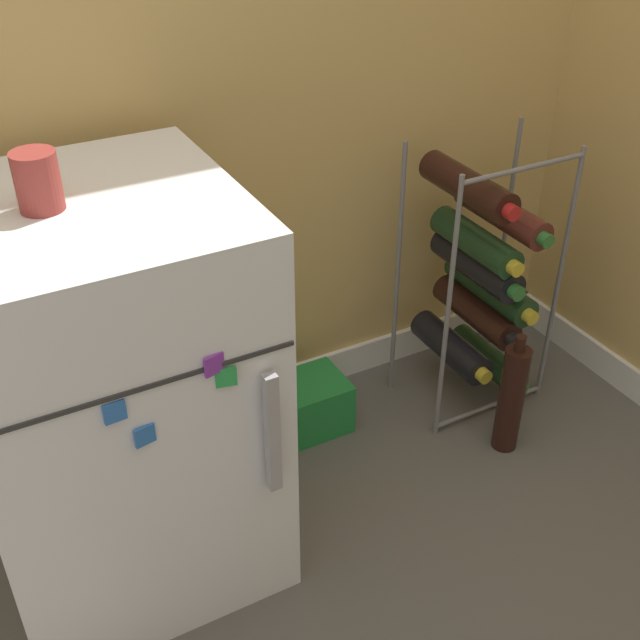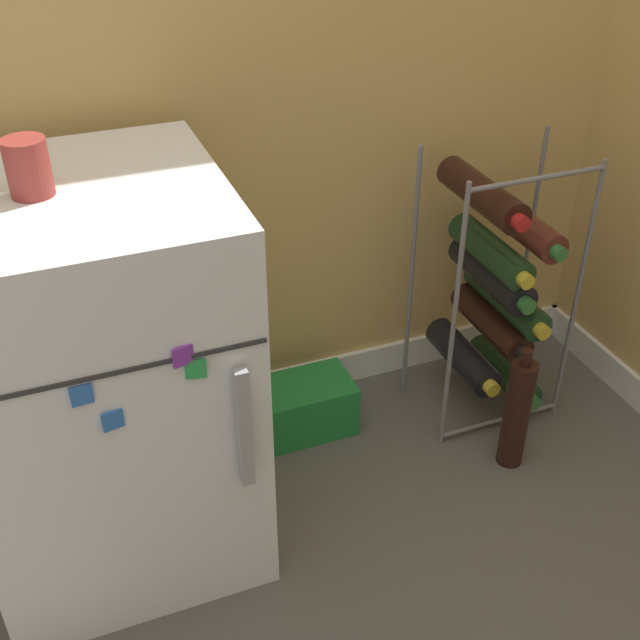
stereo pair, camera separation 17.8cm
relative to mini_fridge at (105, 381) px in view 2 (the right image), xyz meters
name	(u,v)px [view 2 (the right image)]	position (x,y,z in m)	size (l,w,h in m)	color
ground_plane	(360,533)	(0.48, -0.21, -0.41)	(14.00, 14.00, 0.00)	#56544F
mini_fridge	(105,381)	(0.00, 0.00, 0.00)	(0.53, 0.56, 0.83)	white
wine_rack	(494,288)	(0.96, 0.10, -0.05)	(0.36, 0.32, 0.72)	slate
soda_box	(304,406)	(0.49, 0.17, -0.34)	(0.25, 0.16, 0.14)	#1E7F38
fridge_top_cup	(28,167)	(-0.06, 0.00, 0.46)	(0.07, 0.07, 0.10)	maroon
loose_bottle_floor	(517,413)	(0.92, -0.13, -0.26)	(0.06, 0.06, 0.34)	black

